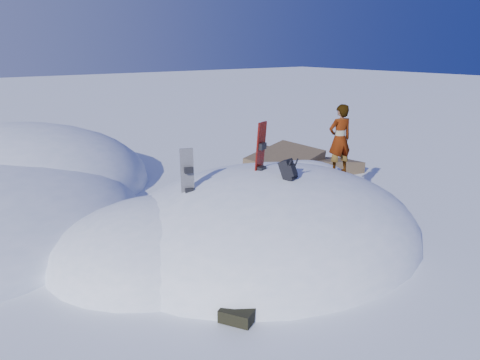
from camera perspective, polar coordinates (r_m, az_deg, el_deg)
ground at (r=10.12m, az=3.36°, el=-7.09°), size 120.00×120.00×0.00m
snow_mound at (r=10.18m, az=1.74°, el=-6.91°), size 8.00×6.00×3.00m
rock_outcrop at (r=14.59m, az=6.79°, el=0.21°), size 4.68×4.41×1.68m
snowboard_red at (r=9.71m, az=2.47°, el=2.40°), size 0.34×0.29×1.65m
snowboard_dark at (r=8.98m, az=-6.36°, el=-0.35°), size 0.27×0.21×1.37m
backpack at (r=9.17m, az=5.96°, el=1.22°), size 0.39×0.44×0.47m
gear_pile at (r=7.45m, az=0.43°, el=-15.08°), size 0.96×0.78×0.25m
person at (r=11.10m, az=12.07°, el=4.90°), size 0.67×0.52×1.61m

